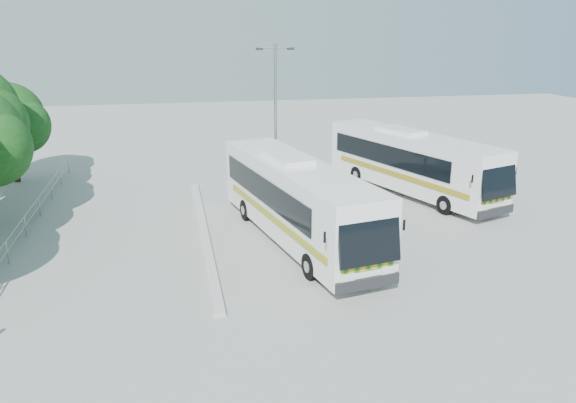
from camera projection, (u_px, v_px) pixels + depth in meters
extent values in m
plane|color=gray|center=(261.00, 245.00, 23.97)|extent=(100.00, 100.00, 0.00)
cube|color=#B2B2AD|center=(203.00, 231.00, 25.36)|extent=(0.40, 16.00, 0.15)
cylinder|color=gray|center=(29.00, 210.00, 25.45)|extent=(0.06, 22.00, 0.06)
cylinder|color=gray|center=(30.00, 219.00, 25.57)|extent=(0.06, 22.00, 0.06)
cylinder|color=gray|center=(66.00, 169.00, 34.94)|extent=(0.06, 0.06, 1.00)
cylinder|color=#382314|center=(15.00, 159.00, 33.49)|extent=(0.36, 0.36, 2.77)
sphere|color=#143A0F|center=(9.00, 117.00, 32.75)|extent=(4.03, 4.03, 4.03)
sphere|color=#143A0F|center=(21.00, 126.00, 32.56)|extent=(3.28, 3.28, 3.28)
cube|color=silver|center=(296.00, 199.00, 23.98)|extent=(4.74, 12.25, 3.05)
cube|color=black|center=(369.00, 236.00, 18.57)|extent=(2.34, 0.89, 1.94)
cube|color=black|center=(263.00, 190.00, 23.93)|extent=(1.88, 9.43, 1.10)
cube|color=black|center=(317.00, 184.00, 24.88)|extent=(1.88, 9.43, 1.10)
cube|color=#15570C|center=(271.00, 217.00, 23.41)|extent=(2.02, 10.21, 0.28)
cylinder|color=black|center=(311.00, 266.00, 20.54)|extent=(0.49, 1.04, 1.00)
cylinder|color=black|center=(364.00, 257.00, 21.38)|extent=(0.49, 1.04, 1.00)
cylinder|color=black|center=(246.00, 210.00, 26.96)|extent=(0.49, 1.04, 1.00)
cylinder|color=black|center=(289.00, 204.00, 27.80)|extent=(0.49, 1.04, 1.00)
cube|color=silver|center=(411.00, 161.00, 31.04)|extent=(6.08, 11.89, 2.98)
cube|color=black|center=(499.00, 178.00, 26.09)|extent=(2.27, 1.14, 1.90)
cube|color=black|center=(387.00, 155.00, 30.81)|extent=(3.06, 8.90, 1.08)
cube|color=black|center=(421.00, 150.00, 32.02)|extent=(3.06, 8.90, 1.08)
cube|color=#0C570E|center=(397.00, 175.00, 30.36)|extent=(3.29, 9.63, 0.27)
cylinder|color=black|center=(445.00, 205.00, 27.76)|extent=(0.59, 1.02, 0.98)
cylinder|color=black|center=(476.00, 198.00, 28.84)|extent=(0.59, 1.02, 0.98)
cylinder|color=black|center=(357.00, 174.00, 33.63)|extent=(0.59, 1.02, 0.98)
cylinder|color=black|center=(386.00, 170.00, 34.71)|extent=(0.59, 1.02, 0.98)
cylinder|color=#919599|center=(276.00, 123.00, 29.71)|extent=(0.16, 0.16, 8.11)
cylinder|color=#919599|center=(275.00, 48.00, 28.57)|extent=(1.62, 0.09, 0.08)
cube|color=black|center=(259.00, 49.00, 28.44)|extent=(0.36, 0.19, 0.12)
cube|color=black|center=(291.00, 49.00, 28.74)|extent=(0.36, 0.19, 0.12)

